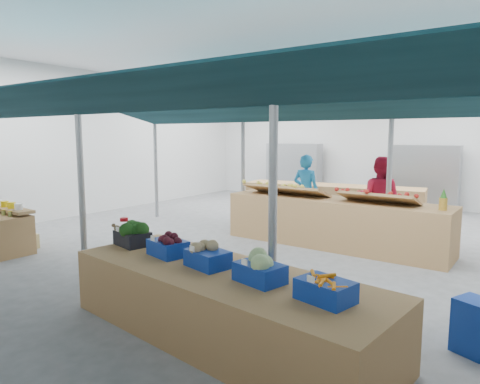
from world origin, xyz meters
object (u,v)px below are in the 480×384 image
at_px(vendor_left, 306,192).
at_px(vendor_right, 379,198).
at_px(veg_counter, 222,304).
at_px(fruit_counter, 334,223).

xyz_separation_m(vendor_left, vendor_right, (1.80, 0.00, 0.00)).
xyz_separation_m(veg_counter, fruit_counter, (-0.56, 4.63, 0.11)).
height_order(fruit_counter, vendor_left, vendor_left).
relative_size(fruit_counter, vendor_right, 2.50).
bearing_deg(vendor_right, veg_counter, 90.86).
bearing_deg(veg_counter, vendor_left, 113.79).
distance_m(fruit_counter, vendor_right, 1.33).
bearing_deg(fruit_counter, vendor_right, 62.60).
distance_m(veg_counter, fruit_counter, 4.67).
distance_m(veg_counter, vendor_left, 6.02).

